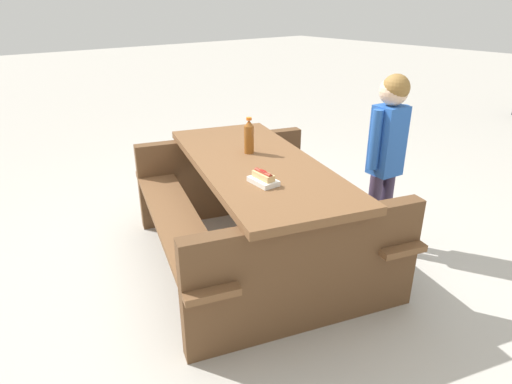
# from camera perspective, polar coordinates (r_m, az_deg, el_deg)

# --- Properties ---
(ground_plane) EXTENTS (30.00, 30.00, 0.00)m
(ground_plane) POSITION_cam_1_polar(r_m,az_deg,el_deg) (3.25, 0.00, -8.50)
(ground_plane) COLOR #B7B2A8
(ground_plane) RESTS_ON ground
(picnic_table) EXTENTS (2.14, 1.88, 0.75)m
(picnic_table) POSITION_cam_1_polar(r_m,az_deg,el_deg) (3.04, 0.00, -1.39)
(picnic_table) COLOR brown
(picnic_table) RESTS_ON ground
(soda_bottle) EXTENTS (0.07, 0.07, 0.25)m
(soda_bottle) POSITION_cam_1_polar(r_m,az_deg,el_deg) (3.05, -0.90, 7.15)
(soda_bottle) COLOR brown
(soda_bottle) RESTS_ON picnic_table
(hotdog_tray) EXTENTS (0.18, 0.12, 0.08)m
(hotdog_tray) POSITION_cam_1_polar(r_m,az_deg,el_deg) (2.55, 0.95, 1.75)
(hotdog_tray) COLOR white
(hotdog_tray) RESTS_ON picnic_table
(child_in_coat) EXTENTS (0.21, 0.32, 1.29)m
(child_in_coat) POSITION_cam_1_polar(r_m,az_deg,el_deg) (3.23, 16.65, 6.29)
(child_in_coat) COLOR #3F334C
(child_in_coat) RESTS_ON ground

